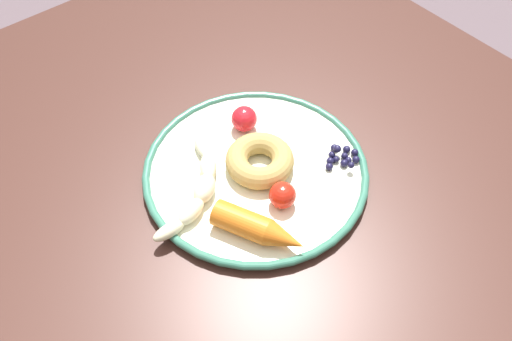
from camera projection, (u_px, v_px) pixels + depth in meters
ground_plane at (270, 340)px, 1.42m from camera, size 6.00×6.00×0.00m
dining_table at (278, 188)px, 0.93m from camera, size 1.19×0.97×0.71m
plate at (256, 172)px, 0.85m from camera, size 0.34×0.34×0.02m
banana at (198, 188)px, 0.81m from camera, size 0.13×0.17×0.03m
carrot_orange at (259, 229)px, 0.76m from camera, size 0.14×0.09×0.04m
donut at (258, 159)px, 0.84m from camera, size 0.13×0.13×0.03m
blueberry_pile at (342, 157)px, 0.86m from camera, size 0.06×0.06×0.02m
tomato_near at (244, 119)px, 0.89m from camera, size 0.04×0.04×0.04m
tomato_mid at (283, 195)px, 0.80m from camera, size 0.04×0.04×0.04m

